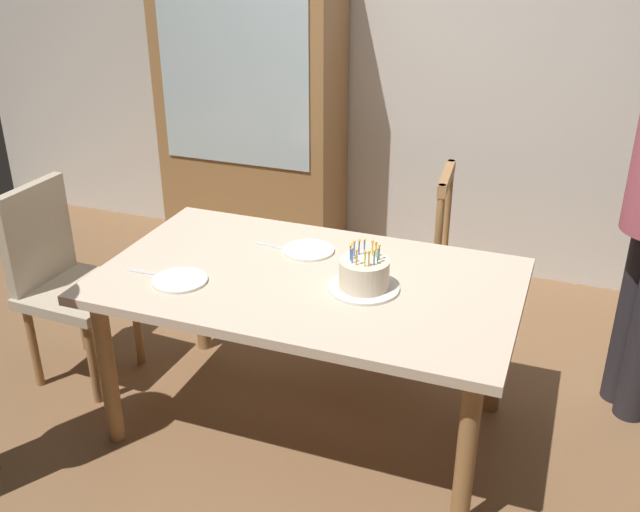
% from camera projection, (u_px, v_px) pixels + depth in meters
% --- Properties ---
extents(ground, '(6.40, 6.40, 0.00)m').
position_uv_depth(ground, '(309.00, 422.00, 3.25)').
color(ground, brown).
extents(back_wall, '(6.40, 0.10, 2.60)m').
position_uv_depth(back_wall, '(423.00, 53.00, 4.25)').
color(back_wall, beige).
rests_on(back_wall, ground).
extents(dining_table, '(1.68, 0.98, 0.73)m').
position_uv_depth(dining_table, '(308.00, 295.00, 2.97)').
color(dining_table, beige).
rests_on(dining_table, ground).
extents(birthday_cake, '(0.28, 0.28, 0.19)m').
position_uv_depth(birthday_cake, '(364.00, 276.00, 2.81)').
color(birthday_cake, silver).
rests_on(birthday_cake, dining_table).
extents(plate_near_celebrant, '(0.22, 0.22, 0.01)m').
position_uv_depth(plate_near_celebrant, '(180.00, 280.00, 2.89)').
color(plate_near_celebrant, white).
rests_on(plate_near_celebrant, dining_table).
extents(plate_far_side, '(0.22, 0.22, 0.01)m').
position_uv_depth(plate_far_side, '(309.00, 250.00, 3.14)').
color(plate_far_side, white).
rests_on(plate_far_side, dining_table).
extents(fork_near_celebrant, '(0.18, 0.02, 0.01)m').
position_uv_depth(fork_near_celebrant, '(147.00, 273.00, 2.95)').
color(fork_near_celebrant, silver).
rests_on(fork_near_celebrant, dining_table).
extents(fork_far_side, '(0.18, 0.03, 0.01)m').
position_uv_depth(fork_far_side, '(274.00, 246.00, 3.19)').
color(fork_far_side, silver).
rests_on(fork_far_side, dining_table).
extents(chair_spindle_back, '(0.48, 0.48, 0.95)m').
position_uv_depth(chair_spindle_back, '(406.00, 262.00, 3.67)').
color(chair_spindle_back, tan).
rests_on(chair_spindle_back, ground).
extents(chair_upholstered, '(0.46, 0.46, 0.95)m').
position_uv_depth(chair_upholstered, '(62.00, 274.00, 3.39)').
color(chair_upholstered, tan).
rests_on(chair_upholstered, ground).
extents(china_cabinet, '(1.10, 0.45, 1.90)m').
position_uv_depth(china_cabinet, '(251.00, 109.00, 4.46)').
color(china_cabinet, '#9E7042').
rests_on(china_cabinet, ground).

